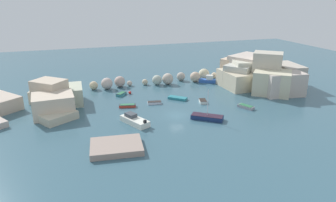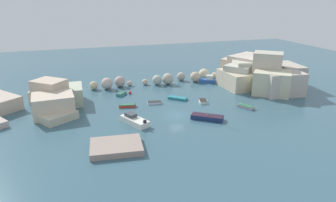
% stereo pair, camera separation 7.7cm
% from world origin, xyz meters
% --- Properties ---
extents(cove_water, '(160.00, 160.00, 0.00)m').
position_xyz_m(cove_water, '(0.00, 0.00, 0.00)').
color(cove_water, '#395F6F').
rests_on(cove_water, ground).
extents(cliff_headland_left, '(20.34, 19.18, 5.24)m').
position_xyz_m(cliff_headland_left, '(-22.82, 11.37, 1.72)').
color(cliff_headland_left, '#C2B0A5').
rests_on(cliff_headland_left, ground).
extents(cliff_headland_right, '(18.13, 20.00, 8.44)m').
position_xyz_m(cliff_headland_right, '(23.94, 11.36, 2.93)').
color(cliff_headland_right, beige).
rests_on(cliff_headland_right, ground).
extents(rock_breakwater, '(32.31, 4.55, 2.76)m').
position_xyz_m(rock_breakwater, '(3.05, 20.67, 1.22)').
color(rock_breakwater, beige).
rests_on(rock_breakwater, ground).
extents(stone_dock, '(7.75, 6.32, 0.88)m').
position_xyz_m(stone_dock, '(-12.50, -9.62, 0.44)').
color(stone_dock, gray).
rests_on(stone_dock, ground).
extents(channel_buoy, '(0.65, 0.65, 0.65)m').
position_xyz_m(channel_buoy, '(-5.58, 15.02, 0.32)').
color(channel_buoy, red).
rests_on(channel_buoy, cove_water).
extents(moored_boat_0, '(4.34, 6.06, 1.61)m').
position_xyz_m(moored_boat_0, '(-8.12, -1.38, 0.59)').
color(moored_boat_0, white).
rests_on(moored_boat_0, cove_water).
extents(moored_boat_1, '(5.55, 4.79, 5.43)m').
position_xyz_m(moored_boat_1, '(4.35, -3.51, 0.42)').
color(moored_boat_1, navy).
rests_on(moored_boat_1, cove_water).
extents(moored_boat_2, '(2.47, 3.37, 0.59)m').
position_xyz_m(moored_boat_2, '(13.83, -0.63, 0.29)').
color(moored_boat_2, '#95929C').
rests_on(moored_boat_2, cove_water).
extents(moored_boat_3, '(3.36, 1.79, 0.54)m').
position_xyz_m(moored_boat_3, '(-7.69, 7.00, 0.28)').
color(moored_boat_3, '#BF3A2B').
rests_on(moored_boat_3, cove_water).
extents(moored_boat_4, '(1.84, 2.50, 0.60)m').
position_xyz_m(moored_boat_4, '(7.26, 4.82, 0.30)').
color(moored_boat_4, silver).
rests_on(moored_boat_4, cove_water).
extents(moored_boat_5, '(6.40, 4.69, 1.83)m').
position_xyz_m(moored_boat_5, '(15.46, 17.84, 0.57)').
color(moored_boat_5, '#2E5BB2').
rests_on(moored_boat_5, cove_water).
extents(moored_boat_6, '(2.87, 1.55, 0.50)m').
position_xyz_m(moored_boat_6, '(-2.20, 7.18, 0.25)').
color(moored_boat_6, white).
rests_on(moored_boat_6, cove_water).
extents(moored_boat_7, '(3.88, 3.72, 0.49)m').
position_xyz_m(moored_boat_7, '(3.12, 8.38, 0.25)').
color(moored_boat_7, teal).
rests_on(moored_boat_7, cove_water).
extents(moored_boat_8, '(2.56, 2.68, 0.57)m').
position_xyz_m(moored_boat_8, '(-7.55, 14.64, 0.30)').
color(moored_boat_8, teal).
rests_on(moored_boat_8, cove_water).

